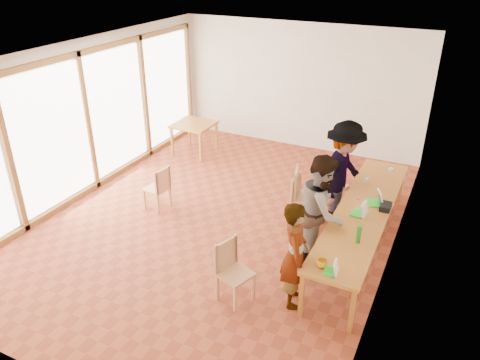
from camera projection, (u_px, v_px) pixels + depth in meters
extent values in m
plane|color=brown|center=(221.00, 219.00, 8.65)|extent=(8.00, 8.00, 0.00)
cube|color=silver|center=(299.00, 87.00, 11.18)|extent=(6.00, 0.10, 3.00)
cube|color=silver|center=(34.00, 278.00, 4.77)|extent=(6.00, 0.10, 3.00)
cube|color=silver|center=(401.00, 178.00, 6.80)|extent=(0.10, 8.00, 3.00)
cube|color=white|center=(86.00, 119.00, 9.14)|extent=(0.10, 8.00, 3.00)
cube|color=white|center=(218.00, 54.00, 7.29)|extent=(6.00, 8.00, 0.04)
cube|color=#BD762A|center=(363.00, 211.00, 7.49)|extent=(0.80, 4.00, 0.05)
cube|color=#BD762A|center=(302.00, 296.00, 6.24)|extent=(0.06, 0.06, 0.70)
cube|color=#BD762A|center=(366.00, 179.00, 9.35)|extent=(0.06, 0.06, 0.70)
cube|color=#BD762A|center=(352.00, 311.00, 5.97)|extent=(0.06, 0.06, 0.70)
cube|color=#BD762A|center=(401.00, 186.00, 9.08)|extent=(0.06, 0.06, 0.70)
cube|color=#BD762A|center=(194.00, 124.00, 11.10)|extent=(0.90, 0.90, 0.05)
cube|color=#BD762A|center=(172.00, 142.00, 11.11)|extent=(0.05, 0.05, 0.70)
cube|color=#BD762A|center=(189.00, 131.00, 11.73)|extent=(0.05, 0.05, 0.70)
cube|color=#BD762A|center=(200.00, 147.00, 10.80)|extent=(0.05, 0.05, 0.70)
cube|color=#BD762A|center=(217.00, 136.00, 11.43)|extent=(0.05, 0.05, 0.70)
cube|color=tan|center=(235.00, 274.00, 6.51)|extent=(0.54, 0.54, 0.04)
cube|color=tan|center=(226.00, 254.00, 6.52)|extent=(0.18, 0.41, 0.44)
cube|color=tan|center=(307.00, 197.00, 8.38)|extent=(0.58, 0.58, 0.05)
cube|color=tan|center=(296.00, 183.00, 8.30)|extent=(0.17, 0.47, 0.50)
cube|color=tan|center=(305.00, 203.00, 8.31)|extent=(0.43, 0.43, 0.04)
cube|color=tan|center=(296.00, 188.00, 8.28)|extent=(0.05, 0.43, 0.44)
cube|color=tan|center=(335.00, 186.00, 8.91)|extent=(0.51, 0.51, 0.04)
cube|color=tan|center=(328.00, 173.00, 8.91)|extent=(0.16, 0.40, 0.43)
cube|color=tan|center=(156.00, 189.00, 8.85)|extent=(0.45, 0.45, 0.04)
cube|color=tan|center=(163.00, 180.00, 8.66)|extent=(0.09, 0.40, 0.42)
imported|color=gray|center=(295.00, 255.00, 6.31)|extent=(0.57, 0.68, 1.58)
imported|color=gray|center=(322.00, 211.00, 7.09)|extent=(0.81, 0.98, 1.84)
imported|color=gray|center=(343.00, 173.00, 8.19)|extent=(0.88, 1.32, 1.91)
cube|color=#27DA2B|center=(330.00, 271.00, 6.05)|extent=(0.17, 0.22, 0.02)
cube|color=white|center=(336.00, 268.00, 5.99)|extent=(0.08, 0.20, 0.18)
cube|color=#27DA2B|center=(358.00, 213.00, 7.35)|extent=(0.21, 0.28, 0.03)
cube|color=white|center=(364.00, 210.00, 7.26)|extent=(0.10, 0.24, 0.22)
cube|color=#27DA2B|center=(374.00, 203.00, 7.64)|extent=(0.29, 0.33, 0.03)
cube|color=white|center=(380.00, 198.00, 7.60)|extent=(0.17, 0.26, 0.23)
imported|color=#F2A00E|center=(322.00, 263.00, 6.12)|extent=(0.15, 0.15, 0.11)
cylinder|color=#1D7A21|center=(359.00, 234.00, 6.59)|extent=(0.07, 0.07, 0.28)
cylinder|color=silver|center=(367.00, 180.00, 8.30)|extent=(0.07, 0.07, 0.09)
cylinder|color=white|center=(391.00, 170.00, 8.74)|extent=(0.08, 0.08, 0.06)
cube|color=#D04884|center=(359.00, 198.00, 7.81)|extent=(0.05, 0.10, 0.01)
cube|color=black|center=(386.00, 207.00, 7.47)|extent=(0.16, 0.26, 0.09)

